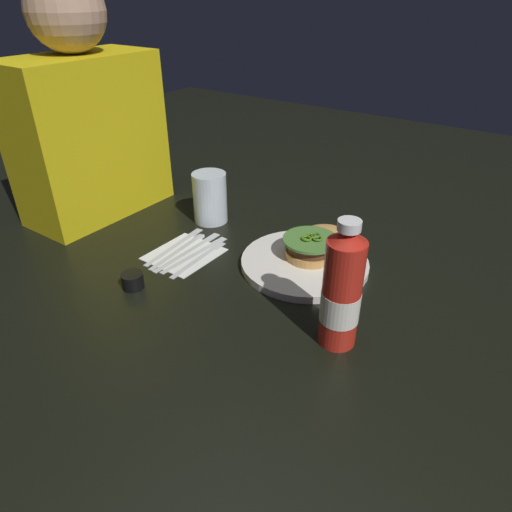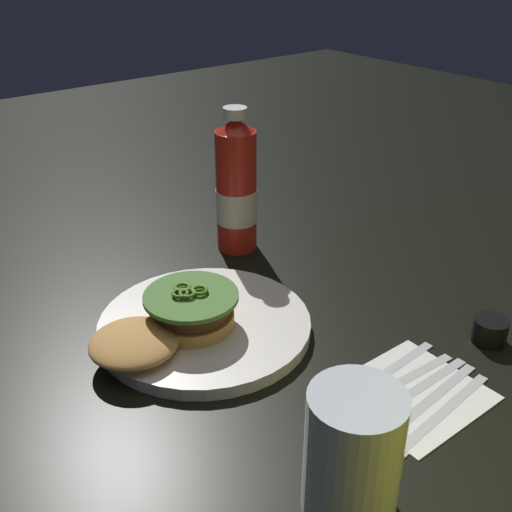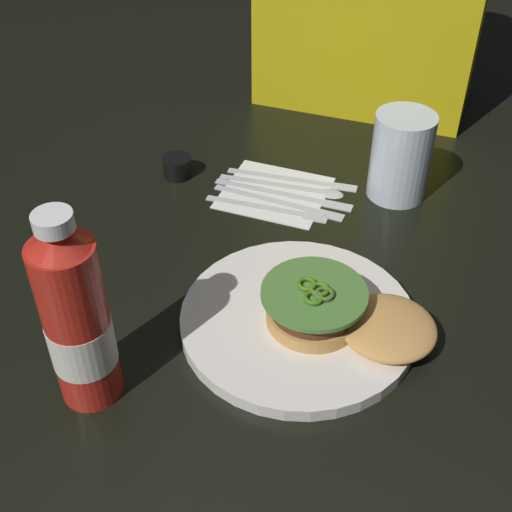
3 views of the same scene
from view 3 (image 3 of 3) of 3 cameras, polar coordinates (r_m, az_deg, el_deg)
ground_plane at (r=0.90m, az=-3.31°, el=-0.61°), size 3.00×3.00×0.00m
dinner_plate at (r=0.81m, az=3.58°, el=-5.44°), size 0.28×0.28×0.02m
burger_sandwich at (r=0.78m, az=7.22°, el=-4.86°), size 0.20×0.12×0.05m
ketchup_bottle at (r=0.69m, az=-14.93°, el=-5.41°), size 0.07×0.07×0.24m
water_glass at (r=1.01m, az=12.18°, el=8.28°), size 0.09×0.09×0.13m
condiment_cup at (r=1.07m, az=-6.68°, el=7.55°), size 0.04×0.04×0.03m
napkin at (r=1.03m, az=1.59°, el=5.42°), size 0.16×0.14×0.00m
fork_utensil at (r=0.99m, az=1.82°, el=4.09°), size 0.19×0.03×0.00m
butter_knife at (r=1.00m, az=2.58°, el=4.59°), size 0.21×0.03×0.00m
steak_knife at (r=1.02m, az=3.04°, el=5.27°), size 0.22×0.02×0.00m
spoon_utensil at (r=1.04m, az=3.59°, el=5.93°), size 0.20×0.03×0.00m
table_knife at (r=1.05m, az=3.76°, el=6.57°), size 0.21×0.03×0.00m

